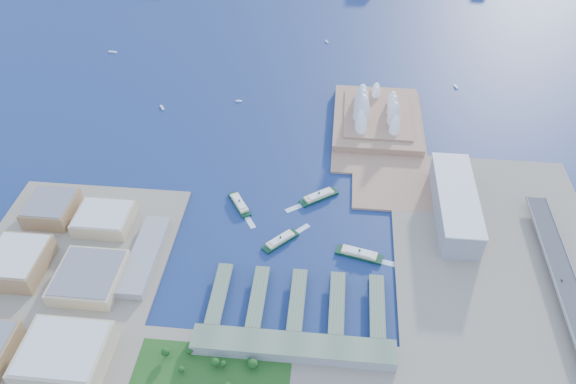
# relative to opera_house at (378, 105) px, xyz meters

# --- Properties ---
(ground) EXTENTS (3000.00, 3000.00, 0.00)m
(ground) POSITION_rel_opera_house_xyz_m (-105.00, -280.00, -32.00)
(ground) COLOR #0F1E47
(ground) RESTS_ON ground
(west_land) EXTENTS (220.00, 390.00, 3.00)m
(west_land) POSITION_rel_opera_house_xyz_m (-355.00, -385.00, -30.50)
(west_land) COLOR gray
(west_land) RESTS_ON ground
(east_land) EXTENTS (240.00, 500.00, 3.00)m
(east_land) POSITION_rel_opera_house_xyz_m (135.00, -330.00, -30.50)
(east_land) COLOR gray
(east_land) RESTS_ON ground
(peninsula) EXTENTS (135.00, 220.00, 3.00)m
(peninsula) POSITION_rel_opera_house_xyz_m (2.50, -20.00, -30.50)
(peninsula) COLOR #997053
(peninsula) RESTS_ON ground
(opera_house) EXTENTS (134.00, 180.00, 58.00)m
(opera_house) POSITION_rel_opera_house_xyz_m (0.00, 0.00, 0.00)
(opera_house) COLOR white
(opera_house) RESTS_ON peninsula
(toaster_building) EXTENTS (45.00, 155.00, 35.00)m
(toaster_building) POSITION_rel_opera_house_xyz_m (90.00, -200.00, -11.50)
(toaster_building) COLOR gray
(toaster_building) RESTS_ON east_land
(expressway) EXTENTS (26.00, 340.00, 11.85)m
(expressway) POSITION_rel_opera_house_xyz_m (195.00, -340.00, -23.07)
(expressway) COLOR gray
(expressway) RESTS_ON east_land
(west_buildings) EXTENTS (200.00, 280.00, 27.00)m
(west_buildings) POSITION_rel_opera_house_xyz_m (-355.00, -350.00, -15.50)
(west_buildings) COLOR olive
(west_buildings) RESTS_ON west_land
(ferry_wharves) EXTENTS (184.00, 90.00, 9.30)m
(ferry_wharves) POSITION_rel_opera_house_xyz_m (-91.00, -355.00, -27.35)
(ferry_wharves) COLOR #57694F
(ferry_wharves) RESTS_ON ground
(terminal_building) EXTENTS (200.00, 28.00, 12.00)m
(terminal_building) POSITION_rel_opera_house_xyz_m (-90.00, -415.00, -23.00)
(terminal_building) COLOR gray
(terminal_building) RESTS_ON south_land
(ferry_a) EXTENTS (36.47, 48.57, 9.32)m
(ferry_a) POSITION_rel_opera_house_xyz_m (-177.90, -206.62, -27.34)
(ferry_a) COLOR #0C321D
(ferry_a) RESTS_ON ground
(ferry_b) EXTENTS (51.07, 42.48, 10.09)m
(ferry_b) POSITION_rel_opera_house_xyz_m (-77.79, -182.62, -26.96)
(ferry_b) COLOR #0C321D
(ferry_b) RESTS_ON ground
(ferry_c) EXTENTS (42.77, 43.76, 9.22)m
(ferry_c) POSITION_rel_opera_house_xyz_m (-118.85, -265.93, -27.39)
(ferry_c) COLOR #0C321D
(ferry_c) RESTS_ON ground
(ferry_d) EXTENTS (56.35, 26.26, 10.33)m
(ferry_d) POSITION_rel_opera_house_xyz_m (-25.56, -278.76, -26.84)
(ferry_d) COLOR #0C321D
(ferry_d) RESTS_ON ground
(boat_a) EXTENTS (10.28, 13.39, 2.64)m
(boat_a) POSITION_rel_opera_house_xyz_m (-337.71, 8.23, -30.68)
(boat_a) COLOR white
(boat_a) RESTS_ON ground
(boat_b) EXTENTS (9.43, 3.61, 2.51)m
(boat_b) POSITION_rel_opera_house_xyz_m (-219.49, 39.39, -30.74)
(boat_b) COLOR white
(boat_b) RESTS_ON ground
(boat_c) EXTENTS (5.98, 11.73, 2.53)m
(boat_c) POSITION_rel_opera_house_xyz_m (134.80, 119.54, -30.73)
(boat_c) COLOR white
(boat_c) RESTS_ON ground
(boat_d) EXTENTS (15.96, 5.64, 2.64)m
(boat_d) POSITION_rel_opera_house_xyz_m (-478.68, 184.59, -30.68)
(boat_d) COLOR white
(boat_d) RESTS_ON ground
(boat_e) EXTENTS (7.20, 10.71, 2.52)m
(boat_e) POSITION_rel_opera_house_xyz_m (-87.99, 265.25, -30.74)
(boat_e) COLOR white
(boat_e) RESTS_ON ground
(car_c) EXTENTS (1.63, 4.00, 1.16)m
(car_c) POSITION_rel_opera_house_xyz_m (191.00, -307.50, -16.57)
(car_c) COLOR slate
(car_c) RESTS_ON expressway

